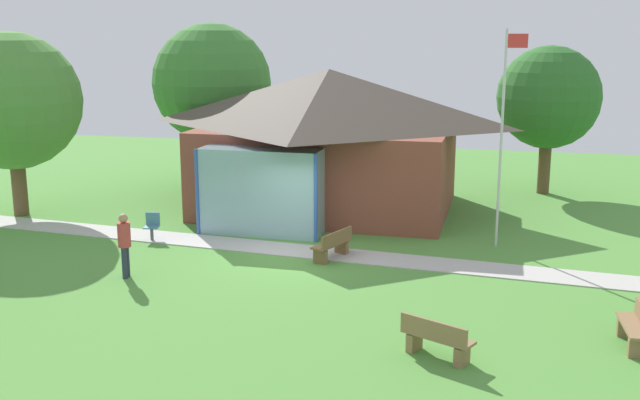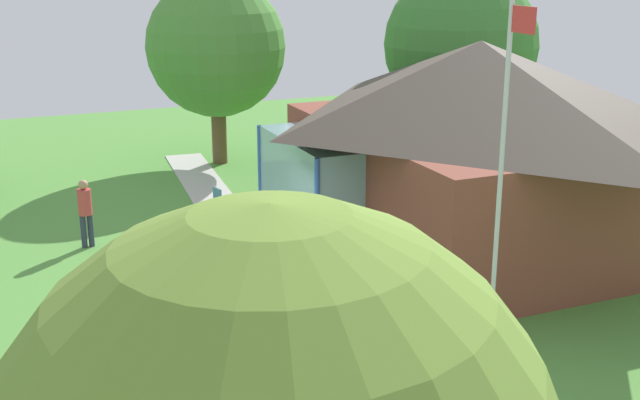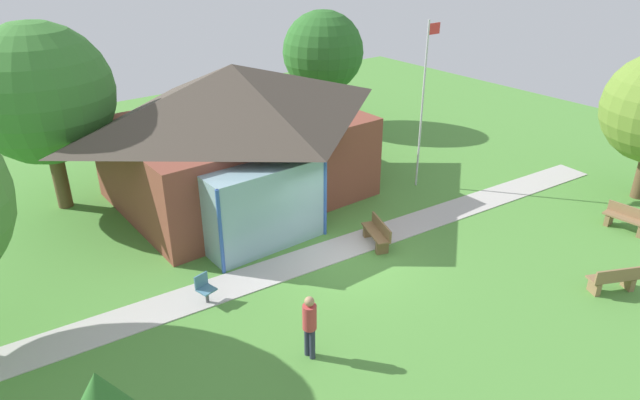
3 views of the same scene
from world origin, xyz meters
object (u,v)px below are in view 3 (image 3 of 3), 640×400
at_px(pavilion, 237,131).
at_px(tree_behind_pavilion_right, 323,52).
at_px(bench_lawn_far_right, 627,219).
at_px(visitor_strolling_lawn, 310,322).
at_px(tree_behind_pavilion_left, 42,94).
at_px(bench_rear_near_path, 377,234).
at_px(bench_front_right, 614,280).
at_px(flagpole, 423,100).
at_px(patio_chair_west, 205,290).

distance_m(pavilion, tree_behind_pavilion_right, 9.26).
distance_m(bench_lawn_far_right, visitor_strolling_lawn, 12.53).
relative_size(visitor_strolling_lawn, tree_behind_pavilion_left, 0.26).
bearing_deg(bench_rear_near_path, pavilion, 35.58).
distance_m(bench_front_right, tree_behind_pavilion_left, 19.12).
bearing_deg(tree_behind_pavilion_right, flagpole, -101.29).
distance_m(flagpole, bench_rear_near_path, 6.08).
distance_m(bench_rear_near_path, tree_behind_pavilion_left, 12.37).
bearing_deg(pavilion, tree_behind_pavilion_left, 150.13).
xyz_separation_m(bench_rear_near_path, patio_chair_west, (-5.92, 0.59, 0.01)).
xyz_separation_m(flagpole, tree_behind_pavilion_left, (-11.81, 6.71, 0.74)).
bearing_deg(tree_behind_pavilion_left, bench_lawn_far_right, -43.03).
bearing_deg(pavilion, tree_behind_pavilion_right, 31.71).
height_order(patio_chair_west, tree_behind_pavilion_left, tree_behind_pavilion_left).
bearing_deg(pavilion, visitor_strolling_lawn, -110.52).
bearing_deg(patio_chair_west, bench_rear_near_path, 162.04).
relative_size(pavilion, bench_front_right, 6.26).
bearing_deg(pavilion, flagpole, -29.32).
xyz_separation_m(pavilion, tree_behind_pavilion_left, (-5.65, 3.25, 1.63)).
xyz_separation_m(flagpole, visitor_strolling_lawn, (-9.50, -5.47, -2.51)).
height_order(patio_chair_west, visitor_strolling_lawn, visitor_strolling_lawn).
distance_m(pavilion, visitor_strolling_lawn, 9.67).
bearing_deg(flagpole, bench_lawn_far_right, -67.53).
bearing_deg(patio_chair_west, pavilion, -140.85).
distance_m(visitor_strolling_lawn, tree_behind_pavilion_right, 17.93).
bearing_deg(bench_rear_near_path, flagpole, -40.36).
relative_size(tree_behind_pavilion_left, tree_behind_pavilion_right, 1.15).
bearing_deg(patio_chair_west, tree_behind_pavilion_right, -152.09).
height_order(bench_front_right, tree_behind_pavilion_right, tree_behind_pavilion_right).
height_order(pavilion, bench_rear_near_path, pavilion).
relative_size(bench_rear_near_path, tree_behind_pavilion_right, 0.27).
relative_size(patio_chair_west, tree_behind_pavilion_left, 0.13).
distance_m(bench_lawn_far_right, tree_behind_pavilion_left, 20.51).
bearing_deg(pavilion, bench_lawn_far_right, -49.17).
bearing_deg(patio_chair_west, visitor_strolling_lawn, 93.15).
bearing_deg(bench_rear_near_path, tree_behind_pavilion_right, -9.28).
xyz_separation_m(visitor_strolling_lawn, tree_behind_pavilion_right, (11.16, 13.75, 2.80)).
bearing_deg(bench_front_right, bench_rear_near_path, 145.88).
bearing_deg(bench_lawn_far_right, bench_front_right, 108.07).
height_order(pavilion, patio_chair_west, pavilion).
bearing_deg(patio_chair_west, bench_lawn_far_right, 146.91).
xyz_separation_m(pavilion, tree_behind_pavilion_right, (7.81, 4.83, 1.18)).
xyz_separation_m(patio_chair_west, tree_behind_pavilion_right, (12.13, 10.22, 3.41)).
distance_m(bench_front_right, tree_behind_pavilion_right, 17.44).
bearing_deg(bench_front_right, pavilion, 138.82).
relative_size(bench_lawn_far_right, patio_chair_west, 1.77).
bearing_deg(visitor_strolling_lawn, tree_behind_pavilion_right, 133.59).
height_order(flagpole, bench_rear_near_path, flagpole).
bearing_deg(flagpole, bench_rear_near_path, -150.92).
relative_size(flagpole, tree_behind_pavilion_left, 0.96).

